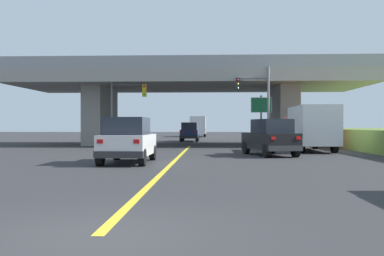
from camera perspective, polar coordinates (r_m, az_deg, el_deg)
The scene contains 11 objects.
ground at distance 37.95m, azimuth -0.09°, elevation -2.22°, with size 160.00×160.00×0.00m, color #2B2B2D.
overpass_bridge at distance 38.06m, azimuth -0.09°, elevation 5.21°, with size 29.97×10.97×7.04m.
lane_divider_stripe at distance 20.64m, azimuth -2.23°, elevation -4.29°, with size 0.20×28.43×0.01m, color yellow.
suv_lead at distance 19.20m, azimuth -8.51°, elevation -1.62°, with size 2.00×4.31×2.02m.
suv_crossing at distance 24.13m, azimuth 10.36°, elevation -1.24°, with size 2.88×4.61×2.02m.
box_truck at distance 29.12m, azimuth 15.44°, elevation 0.07°, with size 2.33×7.00×2.91m.
sedan_oncoming at distance 45.88m, azimuth -0.31°, elevation -0.52°, with size 1.90×4.83×2.02m.
traffic_signal_nearside at distance 32.44m, azimuth 8.78°, elevation 4.01°, with size 2.53×0.36×6.08m.
traffic_signal_farside at distance 33.91m, azimuth -9.13°, elevation 3.48°, with size 2.81×0.36×5.70m.
highway_sign at distance 35.09m, azimuth 9.19°, elevation 2.49°, with size 1.67×0.17×4.12m.
semi_truck_distant at distance 66.28m, azimuth 0.84°, elevation 0.25°, with size 2.33×7.51×3.09m.
Camera 1 is at (1.68, -6.29, 1.64)m, focal length 40.09 mm.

